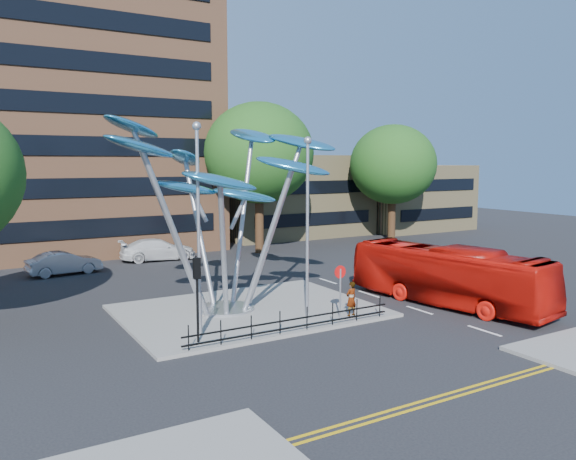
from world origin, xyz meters
TOP-DOWN VIEW (x-y plane):
  - ground at (0.00, 0.00)m, footprint 120.00×120.00m
  - traffic_island at (-1.00, 6.00)m, footprint 12.00×9.00m
  - double_yellow_near at (0.00, -6.00)m, footprint 40.00×0.12m
  - double_yellow_far at (0.00, -6.30)m, footprint 40.00×0.12m
  - brick_tower at (-6.00, 32.00)m, footprint 25.00×15.00m
  - low_building_near at (16.00, 30.00)m, footprint 15.00×8.00m
  - low_building_far at (30.00, 28.00)m, footprint 12.00×8.00m
  - tree_right at (8.00, 22.00)m, footprint 8.80×8.80m
  - tree_far at (22.00, 22.00)m, footprint 8.00×8.00m
  - leaf_sculpture at (-2.07, 6.68)m, footprint 12.72×9.54m
  - street_lamp_left at (-4.50, 3.50)m, footprint 0.36×0.36m
  - street_lamp_right at (0.50, 3.00)m, footprint 0.36×0.36m
  - traffic_light_island at (-5.00, 2.50)m, footprint 0.28×0.18m
  - no_entry_sign_island at (2.00, 2.52)m, footprint 0.60×0.10m
  - pedestrian_railing_front at (-1.00, 1.70)m, footprint 10.00×0.06m
  - red_bus at (8.50, 2.09)m, footprint 4.36×11.24m
  - pedestrian at (2.63, 2.50)m, footprint 0.65×0.48m
  - parked_car_mid at (-7.23, 20.52)m, footprint 4.79×2.24m
  - parked_car_right at (-0.25, 22.71)m, footprint 5.77×2.86m

SIDE VIEW (x-z plane):
  - ground at x=0.00m, z-range 0.00..0.00m
  - double_yellow_near at x=0.00m, z-range 0.00..0.01m
  - double_yellow_far at x=0.00m, z-range 0.00..0.01m
  - traffic_island at x=-1.00m, z-range 0.00..0.15m
  - pedestrian_railing_front at x=-1.00m, z-range 0.05..1.05m
  - parked_car_mid at x=-7.23m, z-range 0.00..1.52m
  - parked_car_right at x=-0.25m, z-range 0.00..1.61m
  - pedestrian at x=2.63m, z-range 0.15..1.78m
  - red_bus at x=8.50m, z-range 0.00..3.05m
  - no_entry_sign_island at x=2.00m, z-range 0.59..3.04m
  - traffic_light_island at x=-5.00m, z-range 0.90..4.33m
  - low_building_far at x=30.00m, z-range 0.00..7.00m
  - low_building_near at x=16.00m, z-range 0.00..8.00m
  - street_lamp_right at x=0.50m, z-range 0.94..9.24m
  - street_lamp_left at x=-4.50m, z-range 0.96..9.76m
  - leaf_sculpture at x=-2.07m, z-range 2.12..11.63m
  - tree_far at x=22.00m, z-range 1.70..12.51m
  - tree_right at x=8.00m, z-range 1.98..14.09m
  - brick_tower at x=-6.00m, z-range 0.00..30.00m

